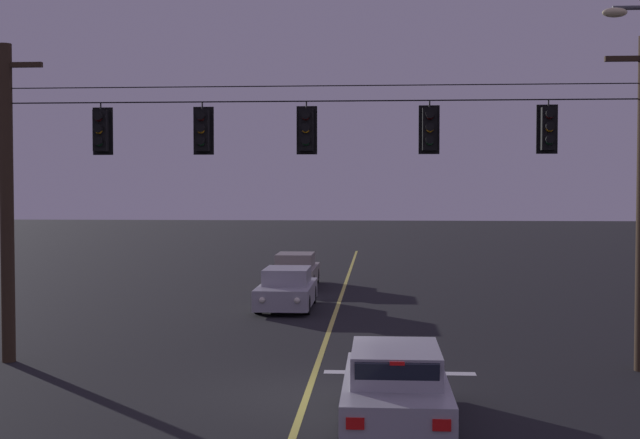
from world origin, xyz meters
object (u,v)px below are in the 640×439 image
at_px(traffic_light_leftmost, 101,131).
at_px(traffic_light_right_inner, 429,129).
at_px(traffic_light_rightmost, 548,128).
at_px(car_oncoming_lead, 287,290).
at_px(traffic_light_centre, 306,130).
at_px(car_waiting_near_lane, 396,388).
at_px(traffic_light_left_inner, 202,130).
at_px(car_oncoming_trailing, 295,271).

height_order(traffic_light_leftmost, traffic_light_right_inner, same).
height_order(traffic_light_rightmost, car_oncoming_lead, traffic_light_rightmost).
bearing_deg(traffic_light_centre, traffic_light_leftmost, 180.00).
height_order(traffic_light_leftmost, car_waiting_near_lane, traffic_light_leftmost).
bearing_deg(car_waiting_near_lane, traffic_light_left_inner, 132.61).
xyz_separation_m(car_waiting_near_lane, car_oncoming_lead, (-3.45, 14.19, -0.00)).
relative_size(traffic_light_right_inner, car_oncoming_trailing, 0.28).
xyz_separation_m(traffic_light_centre, traffic_light_rightmost, (5.50, 0.00, 0.00)).
relative_size(traffic_light_rightmost, car_oncoming_lead, 0.28).
bearing_deg(car_oncoming_lead, traffic_light_rightmost, -53.45).
relative_size(traffic_light_right_inner, car_oncoming_lead, 0.28).
distance_m(traffic_light_centre, car_waiting_near_lane, 7.09).
xyz_separation_m(traffic_light_right_inner, car_waiting_near_lane, (-0.85, -4.79, -4.85)).
bearing_deg(traffic_light_right_inner, car_oncoming_lead, 114.56).
height_order(car_oncoming_lead, car_oncoming_trailing, same).
relative_size(traffic_light_centre, car_oncoming_trailing, 0.28).
height_order(traffic_light_leftmost, car_oncoming_lead, traffic_light_leftmost).
bearing_deg(traffic_light_leftmost, car_oncoming_trailing, 79.22).
xyz_separation_m(car_waiting_near_lane, car_oncoming_trailing, (-3.79, 20.65, -0.00)).
bearing_deg(car_waiting_near_lane, car_oncoming_trailing, 100.41).
relative_size(traffic_light_left_inner, traffic_light_centre, 1.00).
relative_size(traffic_light_rightmost, car_waiting_near_lane, 0.28).
xyz_separation_m(car_oncoming_lead, car_oncoming_trailing, (-0.35, 6.46, 0.00)).
xyz_separation_m(traffic_light_leftmost, car_oncoming_lead, (3.37, 9.40, -4.85)).
bearing_deg(traffic_light_leftmost, traffic_light_left_inner, 0.00).
height_order(traffic_light_leftmost, traffic_light_left_inner, same).
xyz_separation_m(traffic_light_right_inner, car_oncoming_trailing, (-4.65, 15.86, -4.85)).
bearing_deg(traffic_light_left_inner, traffic_light_rightmost, 0.00).
distance_m(traffic_light_centre, car_oncoming_lead, 10.68).
relative_size(traffic_light_centre, traffic_light_right_inner, 1.00).
bearing_deg(car_oncoming_trailing, traffic_light_rightmost, -65.23).
distance_m(traffic_light_right_inner, traffic_light_rightmost, 2.67).
bearing_deg(traffic_light_rightmost, traffic_light_leftmost, 180.00).
xyz_separation_m(traffic_light_leftmost, car_oncoming_trailing, (3.02, 15.86, -4.85)).
relative_size(traffic_light_leftmost, car_oncoming_lead, 0.28).
bearing_deg(car_oncoming_trailing, traffic_light_left_inner, -92.20).
xyz_separation_m(traffic_light_rightmost, car_waiting_near_lane, (-3.53, -4.79, -4.85)).
distance_m(traffic_light_rightmost, car_oncoming_lead, 12.67).
height_order(traffic_light_right_inner, car_oncoming_lead, traffic_light_right_inner).
height_order(traffic_light_left_inner, traffic_light_rightmost, same).
height_order(traffic_light_right_inner, car_waiting_near_lane, traffic_light_right_inner).
xyz_separation_m(traffic_light_right_inner, traffic_light_rightmost, (2.67, 0.00, 0.00)).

